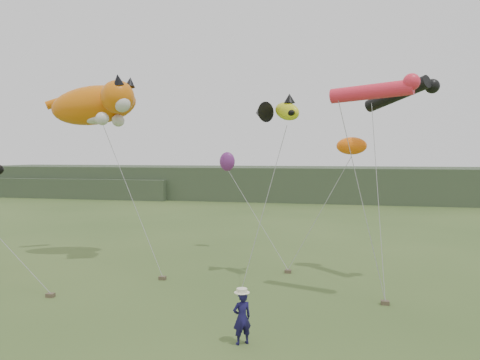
{
  "coord_description": "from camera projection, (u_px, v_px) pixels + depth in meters",
  "views": [
    {
      "loc": [
        3.72,
        -13.9,
        5.55
      ],
      "look_at": [
        -0.14,
        3.0,
        4.61
      ],
      "focal_mm": 35.0,
      "sensor_mm": 36.0,
      "label": 1
    }
  ],
  "objects": [
    {
      "name": "ground",
      "position": [
        223.0,
        332.0,
        14.66
      ],
      "size": [
        120.0,
        120.0,
        0.0
      ],
      "primitive_type": "plane",
      "color": "#385123",
      "rests_on": "ground"
    },
    {
      "name": "headland",
      "position": [
        291.0,
        184.0,
        58.75
      ],
      "size": [
        90.0,
        13.0,
        4.0
      ],
      "color": "#2D3D28",
      "rests_on": "ground"
    },
    {
      "name": "festival_attendant",
      "position": [
        242.0,
        318.0,
        13.66
      ],
      "size": [
        0.68,
        0.64,
        1.57
      ],
      "primitive_type": "imported",
      "rotation": [
        0.0,
        0.0,
        3.78
      ],
      "color": "#151141",
      "rests_on": "ground"
    },
    {
      "name": "sandbag_anchors",
      "position": [
        225.0,
        286.0,
        19.43
      ],
      "size": [
        12.96,
        6.01,
        0.15
      ],
      "color": "brown",
      "rests_on": "ground"
    },
    {
      "name": "cat_kite",
      "position": [
        99.0,
        104.0,
        24.42
      ],
      "size": [
        5.98,
        3.42,
        2.68
      ],
      "color": "#D7670A",
      "rests_on": "ground"
    },
    {
      "name": "fish_kite",
      "position": [
        277.0,
        111.0,
        20.44
      ],
      "size": [
        2.56,
        1.66,
        1.3
      ],
      "color": "yellow",
      "rests_on": "ground"
    },
    {
      "name": "tube_kites",
      "position": [
        391.0,
        92.0,
        18.55
      ],
      "size": [
        4.4,
        5.04,
        1.3
      ],
      "color": "black",
      "rests_on": "ground"
    },
    {
      "name": "misc_kites",
      "position": [
        296.0,
        153.0,
        23.92
      ],
      "size": [
        8.14,
        4.46,
        1.77
      ],
      "color": "#FC650B",
      "rests_on": "ground"
    }
  ]
}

